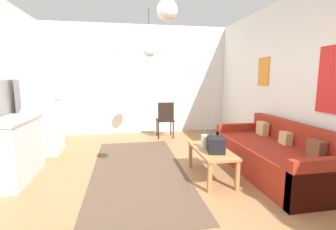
% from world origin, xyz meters
% --- Properties ---
extents(ground_plane, '(5.31, 7.47, 0.10)m').
position_xyz_m(ground_plane, '(0.00, 0.00, -0.05)').
color(ground_plane, '#996D44').
extents(wall_back, '(4.91, 0.13, 2.81)m').
position_xyz_m(wall_back, '(-0.00, 3.48, 1.39)').
color(wall_back, white).
rests_on(wall_back, ground_plane).
extents(wall_right, '(0.12, 7.07, 2.81)m').
position_xyz_m(wall_right, '(2.41, 0.00, 1.40)').
color(wall_right, white).
rests_on(wall_right, ground_plane).
extents(area_rug, '(1.42, 3.32, 0.01)m').
position_xyz_m(area_rug, '(-0.18, 0.74, 0.01)').
color(area_rug, brown).
rests_on(area_rug, ground_plane).
extents(couch, '(0.92, 2.14, 0.79)m').
position_xyz_m(couch, '(1.88, 0.22, 0.27)').
color(couch, maroon).
rests_on(couch, ground_plane).
extents(coffee_table, '(0.46, 1.00, 0.43)m').
position_xyz_m(coffee_table, '(0.87, 0.27, 0.37)').
color(coffee_table, '#A87542').
rests_on(coffee_table, ground_plane).
extents(bamboo_vase, '(0.11, 0.11, 0.42)m').
position_xyz_m(bamboo_vase, '(0.79, 0.37, 0.53)').
color(bamboo_vase, beige).
rests_on(bamboo_vase, coffee_table).
extents(handbag, '(0.28, 0.32, 0.32)m').
position_xyz_m(handbag, '(0.87, 0.12, 0.54)').
color(handbag, black).
rests_on(handbag, coffee_table).
extents(refrigerator, '(0.67, 0.62, 1.59)m').
position_xyz_m(refrigerator, '(-1.95, 1.99, 0.79)').
color(refrigerator, white).
rests_on(refrigerator, ground_plane).
extents(kitchen_counter, '(0.59, 1.14, 2.12)m').
position_xyz_m(kitchen_counter, '(-2.04, 0.73, 0.82)').
color(kitchen_counter, silver).
rests_on(kitchen_counter, ground_plane).
extents(accent_chair, '(0.43, 0.41, 0.89)m').
position_xyz_m(accent_chair, '(0.60, 2.73, 0.49)').
color(accent_chair, black).
rests_on(accent_chair, ground_plane).
extents(pendant_lamp_near, '(0.22, 0.22, 0.75)m').
position_xyz_m(pendant_lamp_near, '(0.09, -0.39, 2.16)').
color(pendant_lamp_near, black).
extents(pendant_lamp_far, '(0.27, 0.27, 0.94)m').
position_xyz_m(pendant_lamp_far, '(0.13, 1.90, 2.01)').
color(pendant_lamp_far, black).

